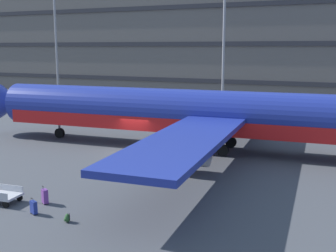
{
  "coord_description": "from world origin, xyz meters",
  "views": [
    {
      "loc": [
        16.31,
        -29.44,
        8.25
      ],
      "look_at": [
        4.82,
        -3.37,
        3.0
      ],
      "focal_mm": 45.57,
      "sensor_mm": 36.0,
      "label": 1
    }
  ],
  "objects_px": {
    "backpack_teal": "(67,218)",
    "airliner": "(215,115)",
    "suitcase_purple": "(34,207)",
    "suitcase_red": "(45,196)"
  },
  "relations": [
    {
      "from": "airliner",
      "to": "backpack_teal",
      "type": "relative_size",
      "value": 91.75
    },
    {
      "from": "airliner",
      "to": "suitcase_red",
      "type": "distance_m",
      "value": 16.05
    },
    {
      "from": "suitcase_purple",
      "to": "backpack_teal",
      "type": "height_order",
      "value": "suitcase_purple"
    },
    {
      "from": "backpack_teal",
      "to": "airliner",
      "type": "bearing_deg",
      "value": 83.09
    },
    {
      "from": "airliner",
      "to": "suitcase_purple",
      "type": "bearing_deg",
      "value": -104.15
    },
    {
      "from": "suitcase_purple",
      "to": "suitcase_red",
      "type": "height_order",
      "value": "suitcase_red"
    },
    {
      "from": "airliner",
      "to": "suitcase_purple",
      "type": "distance_m",
      "value": 17.26
    },
    {
      "from": "suitcase_purple",
      "to": "backpack_teal",
      "type": "distance_m",
      "value": 2.16
    },
    {
      "from": "airliner",
      "to": "suitcase_red",
      "type": "bearing_deg",
      "value": -106.95
    },
    {
      "from": "suitcase_red",
      "to": "backpack_teal",
      "type": "bearing_deg",
      "value": -30.64
    }
  ]
}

